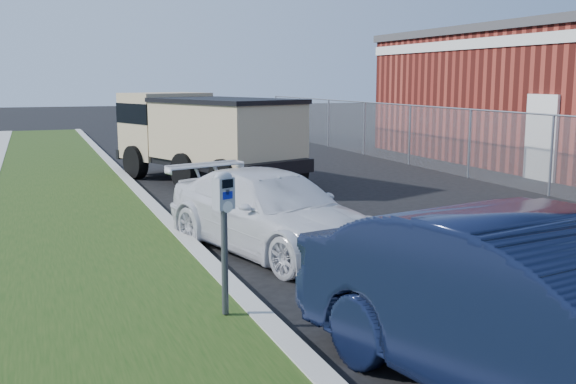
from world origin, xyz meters
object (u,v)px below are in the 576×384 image
object	(u,v)px
parking_meter	(224,212)
white_wagon	(270,212)
dump_truck	(202,133)
navy_sedan	(547,318)

from	to	relation	value
parking_meter	white_wagon	world-z (taller)	parking_meter
parking_meter	white_wagon	bearing A→B (deg)	41.00
dump_truck	white_wagon	bearing A→B (deg)	-116.60
navy_sedan	dump_truck	bearing A→B (deg)	76.08
navy_sedan	parking_meter	bearing A→B (deg)	112.49
white_wagon	parking_meter	bearing A→B (deg)	-134.20
parking_meter	dump_truck	world-z (taller)	dump_truck
white_wagon	dump_truck	bearing A→B (deg)	67.74
navy_sedan	dump_truck	distance (m)	12.69
parking_meter	dump_truck	distance (m)	10.27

